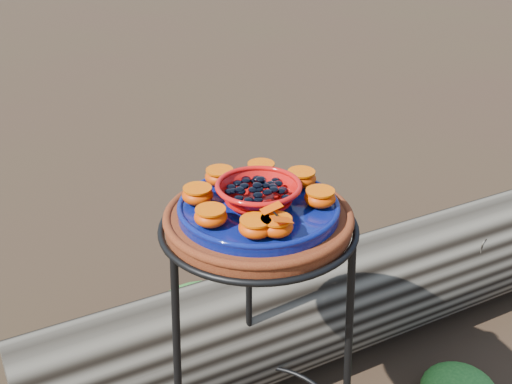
{
  "coord_description": "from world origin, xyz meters",
  "views": [
    {
      "loc": [
        -0.13,
        -1.11,
        1.35
      ],
      "look_at": [
        -0.01,
        0.0,
        0.78
      ],
      "focal_mm": 45.0,
      "sensor_mm": 36.0,
      "label": 1
    }
  ],
  "objects": [
    {
      "name": "orange_half_3",
      "position": [
        0.02,
        0.12,
        0.77
      ],
      "size": [
        0.06,
        0.06,
        0.03
      ],
      "primitive_type": "ellipsoid",
      "color": "#BE2E00",
      "rests_on": "cobalt_plate"
    },
    {
      "name": "orange_half_6",
      "position": [
        -0.1,
        -0.07,
        0.77
      ],
      "size": [
        0.06,
        0.06,
        0.03
      ],
      "primitive_type": "ellipsoid",
      "color": "#BE2E00",
      "rests_on": "cobalt_plate"
    },
    {
      "name": "butterfly",
      "position": [
        0.02,
        -0.12,
        0.79
      ],
      "size": [
        0.09,
        0.07,
        0.01
      ],
      "primitive_type": null,
      "rotation": [
        0.0,
        0.0,
        0.27
      ],
      "color": "#D33B00",
      "rests_on": "orange_half_0"
    },
    {
      "name": "orange_half_0",
      "position": [
        0.02,
        -0.12,
        0.77
      ],
      "size": [
        0.06,
        0.06,
        0.03
      ],
      "primitive_type": "ellipsoid",
      "color": "#BE2E00",
      "rests_on": "cobalt_plate"
    },
    {
      "name": "orange_half_4",
      "position": [
        -0.07,
        0.1,
        0.77
      ],
      "size": [
        0.06,
        0.06,
        0.03
      ],
      "primitive_type": "ellipsoid",
      "color": "#BE2E00",
      "rests_on": "cobalt_plate"
    },
    {
      "name": "terracotta_saucer",
      "position": [
        0.0,
        0.0,
        0.72
      ],
      "size": [
        0.37,
        0.37,
        0.03
      ],
      "primitive_type": "cylinder",
      "color": "#531209",
      "rests_on": "plant_stand"
    },
    {
      "name": "driftwood_log",
      "position": [
        0.24,
        0.43,
        0.17
      ],
      "size": [
        1.84,
        1.09,
        0.34
      ],
      "primitive_type": null,
      "rotation": [
        0.0,
        0.0,
        0.38
      ],
      "color": "black",
      "rests_on": "ground"
    },
    {
      "name": "foliage_back",
      "position": [
        -0.12,
        0.5,
        0.09
      ],
      "size": [
        0.35,
        0.35,
        0.18
      ],
      "primitive_type": "ellipsoid",
      "color": "#1E5A1D",
      "rests_on": "ground"
    },
    {
      "name": "plant_stand",
      "position": [
        0.0,
        0.0,
        0.35
      ],
      "size": [
        0.44,
        0.44,
        0.7
      ],
      "primitive_type": null,
      "color": "black",
      "rests_on": "ground"
    },
    {
      "name": "orange_half_2",
      "position": [
        0.1,
        0.07,
        0.77
      ],
      "size": [
        0.06,
        0.06,
        0.03
      ],
      "primitive_type": "ellipsoid",
      "color": "#BE2E00",
      "rests_on": "cobalt_plate"
    },
    {
      "name": "orange_half_5",
      "position": [
        -0.12,
        0.02,
        0.77
      ],
      "size": [
        0.06,
        0.06,
        0.03
      ],
      "primitive_type": "ellipsoid",
      "color": "#BE2E00",
      "rests_on": "cobalt_plate"
    },
    {
      "name": "glass_gems",
      "position": [
        0.0,
        0.0,
        0.81
      ],
      "size": [
        0.12,
        0.12,
        0.02
      ],
      "primitive_type": null,
      "color": "black",
      "rests_on": "red_bowl"
    },
    {
      "name": "orange_half_1",
      "position": [
        0.12,
        -0.02,
        0.77
      ],
      "size": [
        0.06,
        0.06,
        0.03
      ],
      "primitive_type": "ellipsoid",
      "color": "#BE2E00",
      "rests_on": "cobalt_plate"
    },
    {
      "name": "orange_half_7",
      "position": [
        -0.02,
        -0.12,
        0.77
      ],
      "size": [
        0.06,
        0.06,
        0.03
      ],
      "primitive_type": "ellipsoid",
      "color": "#BE2E00",
      "rests_on": "cobalt_plate"
    },
    {
      "name": "red_bowl",
      "position": [
        0.0,
        0.0,
        0.77
      ],
      "size": [
        0.16,
        0.16,
        0.04
      ],
      "primitive_type": null,
      "color": "red",
      "rests_on": "cobalt_plate"
    },
    {
      "name": "cobalt_plate",
      "position": [
        0.0,
        0.0,
        0.74
      ],
      "size": [
        0.32,
        0.32,
        0.02
      ],
      "primitive_type": "cylinder",
      "color": "#00014B",
      "rests_on": "terracotta_saucer"
    }
  ]
}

